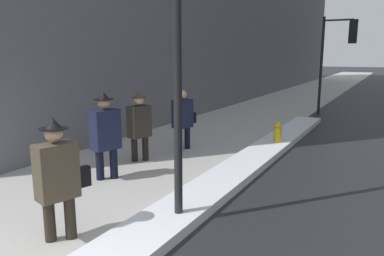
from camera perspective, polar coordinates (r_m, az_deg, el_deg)
sidewalk_slab at (r=18.10m, az=12.39°, el=3.14°), size 4.00×80.00×0.01m
snow_bank_curb at (r=8.52m, az=8.70°, el=-5.13°), size 0.84×12.81×0.16m
traffic_light_near at (r=16.15m, az=21.68°, el=11.75°), size 1.31×0.32×3.92m
pedestrian_nearside at (r=5.20m, az=-19.79°, el=-6.79°), size 0.43×0.75×1.67m
pedestrian_trailing at (r=7.47m, az=-13.06°, el=-0.66°), size 0.46×0.60×1.75m
pedestrian_in_fedora at (r=8.64m, az=-8.04°, el=0.65°), size 0.42×0.56×1.63m
pedestrian_with_shoulder_bag at (r=9.67m, az=-1.41°, el=1.71°), size 0.43×0.74×1.56m
fire_hydrant at (r=10.19m, az=12.93°, el=-1.06°), size 0.20×0.20×0.70m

